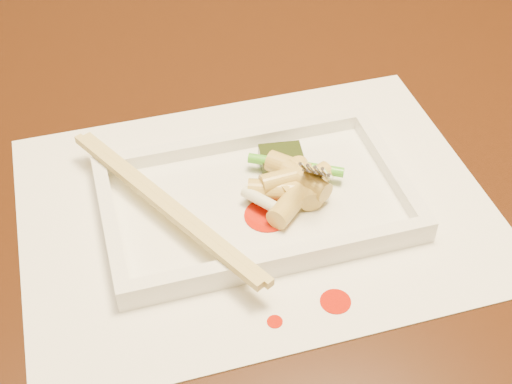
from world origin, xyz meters
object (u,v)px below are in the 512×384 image
object	(u,v)px
placemat	(256,208)
plate_base	(256,204)
fork	(332,105)
table	(202,225)
chopstick_a	(160,205)

from	to	relation	value
placemat	plate_base	distance (m)	0.00
fork	table	bearing A→B (deg)	145.76
placemat	plate_base	bearing A→B (deg)	0.00
table	fork	size ratio (longest dim) A/B	10.00
plate_base	table	bearing A→B (deg)	110.79
chopstick_a	placemat	bearing A→B (deg)	0.00
plate_base	chopstick_a	size ratio (longest dim) A/B	1.10
placemat	chopstick_a	distance (m)	0.09
chopstick_a	fork	xyz separation A→B (m)	(0.15, 0.02, 0.06)
chopstick_a	fork	size ratio (longest dim) A/B	1.69
table	plate_base	world-z (taller)	plate_base
placemat	fork	distance (m)	0.11
plate_base	chopstick_a	distance (m)	0.08
placemat	plate_base	xyz separation A→B (m)	(0.00, 0.00, 0.00)
chopstick_a	table	bearing A→B (deg)	61.32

